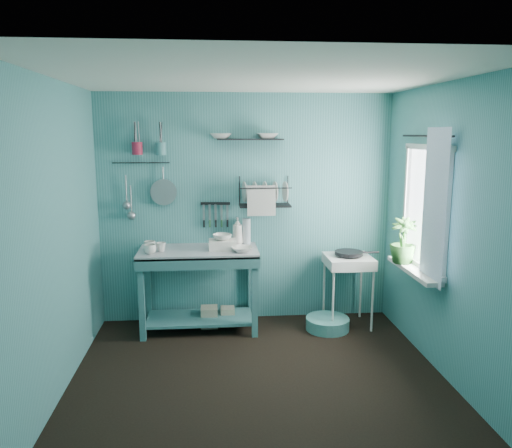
{
  "coord_description": "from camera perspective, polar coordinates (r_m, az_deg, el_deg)",
  "views": [
    {
      "loc": [
        -0.37,
        -3.92,
        2.08
      ],
      "look_at": [
        0.05,
        0.85,
        1.2
      ],
      "focal_mm": 35.0,
      "sensor_mm": 36.0,
      "label": 1
    }
  ],
  "objects": [
    {
      "name": "mug_right",
      "position": [
        5.28,
        -12.04,
        -2.44
      ],
      "size": [
        0.17,
        0.17,
        0.1
      ],
      "primitive_type": "imported",
      "rotation": [
        0.0,
        0.0,
        1.05
      ],
      "color": "silver",
      "rests_on": "work_counter"
    },
    {
      "name": "wall_right",
      "position": [
        4.47,
        21.25,
        -1.02
      ],
      "size": [
        0.0,
        3.0,
        3.0
      ],
      "primitive_type": "plane",
      "rotation": [
        1.57,
        0.0,
        -1.57
      ],
      "color": "teal",
      "rests_on": "ground"
    },
    {
      "name": "wall_front",
      "position": [
        2.59,
        3.51,
        -8.35
      ],
      "size": [
        3.2,
        0.0,
        3.2
      ],
      "primitive_type": "plane",
      "rotation": [
        -1.57,
        0.0,
        0.0
      ],
      "color": "teal",
      "rests_on": "ground"
    },
    {
      "name": "wall_left",
      "position": [
        4.19,
        -21.99,
        -1.78
      ],
      "size": [
        0.0,
        3.0,
        3.0
      ],
      "primitive_type": "plane",
      "rotation": [
        1.57,
        0.0,
        1.57
      ],
      "color": "teal",
      "rests_on": "ground"
    },
    {
      "name": "ladle_outer",
      "position": [
        5.49,
        -14.62,
        3.87
      ],
      "size": [
        0.01,
        0.01,
        0.3
      ],
      "primitive_type": "cylinder",
      "color": "#919498",
      "rests_on": "wall_back"
    },
    {
      "name": "frying_pan",
      "position": [
        5.44,
        10.56,
        -3.26
      ],
      "size": [
        0.3,
        0.3,
        0.03
      ],
      "primitive_type": "cylinder",
      "color": "black",
      "rests_on": "hotplate_stand"
    },
    {
      "name": "wash_tub",
      "position": [
        5.22,
        -3.87,
        -2.37
      ],
      "size": [
        0.28,
        0.22,
        0.1
      ],
      "primitive_type": "cube",
      "color": "silver",
      "rests_on": "work_counter"
    },
    {
      "name": "hotplate_stand",
      "position": [
        5.56,
        10.42,
        -7.51
      ],
      "size": [
        0.54,
        0.54,
        0.77
      ],
      "primitive_type": "cube",
      "rotation": [
        0.0,
        0.0,
        -0.13
      ],
      "color": "silver",
      "rests_on": "floor"
    },
    {
      "name": "curtain_rod",
      "position": [
        4.77,
        18.84,
        9.5
      ],
      "size": [
        0.02,
        1.05,
        0.02
      ],
      "primitive_type": "cylinder",
      "rotation": [
        1.57,
        0.0,
        0.0
      ],
      "color": "black",
      "rests_on": "wall_right"
    },
    {
      "name": "hook_rail",
      "position": [
        5.45,
        -13.0,
        6.83
      ],
      "size": [
        0.6,
        0.01,
        0.01
      ],
      "primitive_type": "cylinder",
      "rotation": [
        0.0,
        1.57,
        0.0
      ],
      "color": "black",
      "rests_on": "wall_back"
    },
    {
      "name": "work_counter",
      "position": [
        5.37,
        -6.5,
        -7.45
      ],
      "size": [
        1.3,
        0.76,
        0.88
      ],
      "primitive_type": "cube",
      "rotation": [
        0.0,
        0.0,
        0.11
      ],
      "color": "#356E70",
      "rests_on": "floor"
    },
    {
      "name": "knife_strip",
      "position": [
        5.44,
        -4.66,
        2.35
      ],
      "size": [
        0.32,
        0.05,
        0.03
      ],
      "primitive_type": "cube",
      "rotation": [
        0.0,
        0.0,
        -0.09
      ],
      "color": "black",
      "rests_on": "wall_back"
    },
    {
      "name": "shelf_bowl_right",
      "position": [
        5.35,
        1.3,
        9.67
      ],
      "size": [
        0.24,
        0.24,
        0.06
      ],
      "primitive_type": "imported",
      "rotation": [
        0.0,
        0.0,
        0.02
      ],
      "color": "silver",
      "rests_on": "upper_shelf"
    },
    {
      "name": "wall_back",
      "position": [
        5.5,
        -1.12,
        1.73
      ],
      "size": [
        3.2,
        0.0,
        3.2
      ],
      "primitive_type": "plane",
      "rotation": [
        1.57,
        0.0,
        0.0
      ],
      "color": "teal",
      "rests_on": "ground"
    },
    {
      "name": "storage_tin_large",
      "position": [
        5.53,
        -5.36,
        -10.52
      ],
      "size": [
        0.18,
        0.18,
        0.22
      ],
      "primitive_type": "cube",
      "color": "gray",
      "rests_on": "floor"
    },
    {
      "name": "mug_mid",
      "position": [
        5.21,
        -10.81,
        -2.6
      ],
      "size": [
        0.14,
        0.14,
        0.09
      ],
      "primitive_type": "imported",
      "rotation": [
        0.0,
        0.0,
        0.52
      ],
      "color": "silver",
      "rests_on": "work_counter"
    },
    {
      "name": "soap_bottle",
      "position": [
        5.42,
        -2.13,
        -0.8
      ],
      "size": [
        0.12,
        0.12,
        0.3
      ],
      "primitive_type": "imported",
      "color": "silver",
      "rests_on": "work_counter"
    },
    {
      "name": "mug_left",
      "position": [
        5.12,
        -12.03,
        -2.84
      ],
      "size": [
        0.12,
        0.12,
        0.1
      ],
      "primitive_type": "imported",
      "color": "silver",
      "rests_on": "work_counter"
    },
    {
      "name": "utensil_cup_teal",
      "position": [
        5.37,
        -10.83,
        8.45
      ],
      "size": [
        0.11,
        0.11,
        0.13
      ],
      "primitive_type": "cylinder",
      "color": "teal",
      "rests_on": "wall_back"
    },
    {
      "name": "tub_bowl",
      "position": [
        5.2,
        -3.88,
        -1.5
      ],
      "size": [
        0.2,
        0.19,
        0.06
      ],
      "primitive_type": "imported",
      "color": "silver",
      "rests_on": "wash_tub"
    },
    {
      "name": "upper_shelf",
      "position": [
        5.34,
        -0.66,
        9.65
      ],
      "size": [
        0.7,
        0.2,
        0.01
      ],
      "primitive_type": "cube",
      "rotation": [
        0.0,
        0.0,
        -0.02
      ],
      "color": "black",
      "rests_on": "wall_back"
    },
    {
      "name": "water_bottle",
      "position": [
        5.45,
        -1.09,
        -0.83
      ],
      "size": [
        0.09,
        0.09,
        0.28
      ],
      "primitive_type": "cylinder",
      "color": "#B1BCC5",
      "rests_on": "work_counter"
    },
    {
      "name": "dish_rack",
      "position": [
        5.36,
        1.02,
        3.72
      ],
      "size": [
        0.57,
        0.29,
        0.32
      ],
      "primitive_type": "cube",
      "rotation": [
        0.0,
        0.0,
        0.1
      ],
      "color": "black",
      "rests_on": "wall_back"
    },
    {
      "name": "ladle_inner",
      "position": [
        5.5,
        -14.1,
        2.72
      ],
      "size": [
        0.01,
        0.01,
        0.3
      ],
      "primitive_type": "cylinder",
      "color": "#919498",
      "rests_on": "wall_back"
    },
    {
      "name": "floor_basin",
      "position": [
        5.5,
        8.17,
        -11.2
      ],
      "size": [
        0.46,
        0.46,
        0.13
      ],
      "primitive_type": "cylinder",
      "color": "teal",
      "rests_on": "floor"
    },
    {
      "name": "utensil_cup_magenta",
      "position": [
        5.4,
        -13.43,
        8.41
      ],
      "size": [
        0.11,
        0.11,
        0.13
      ],
      "primitive_type": "cylinder",
      "color": "maroon",
      "rests_on": "wall_back"
    },
    {
      "name": "counter_bowl",
      "position": [
        5.11,
        -1.58,
        -2.9
      ],
      "size": [
        0.22,
        0.22,
        0.05
      ],
      "primitive_type": "imported",
      "color": "silver",
      "rests_on": "work_counter"
    },
    {
      "name": "curtain",
      "position": [
        4.53,
        19.68,
        1.81
      ],
      "size": [
        0.0,
        1.35,
        1.35
      ],
      "primitive_type": "plane",
      "rotation": [
        1.57,
        0.0,
        1.57
      ],
      "color": "white",
      "rests_on": "wall_right"
    },
    {
      "name": "storage_tin_small",
      "position": [
        5.56,
        -3.26,
        -10.47
      ],
      "size": [
        0.15,
        0.15,
        0.2
      ],
      "primitive_type": "cube",
      "color": "gray",
      "rests_on": "floor"
    },
    {
      "name": "ceiling",
      "position": [
        3.96,
        0.38,
        16.49
      ],
      "size": [
        3.2,
        3.2,
        0.0
      ],
      "primitive_type": "plane",
      "rotation": [
        3.14,
        0.0,
        0.0
      ],
      "color": "silver",
      "rests_on": "ground"
    },
    {
      "name": "potted_plant",
      "position": [
        5.03,
        16.45,
        -1.83
      ],
      "size": [
        0.31,
        0.31,
        0.44
      ],
      "primitive_type": "imported",
      "rotation": [
        0.0,
        0.0,
        -0.28
      ],
      "color": "#2D6428",
      "rests_on": "windowsill"
    },
    {
      "name": "windowsill",
      "position": [
        4.92,
        17.57,
        -5.04
      ],
      "size": [
        0.16,
        0.95,
        0.04
      ],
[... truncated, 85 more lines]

